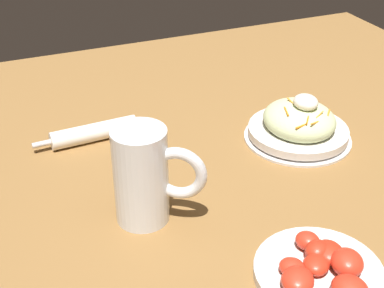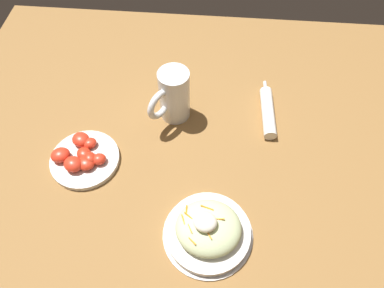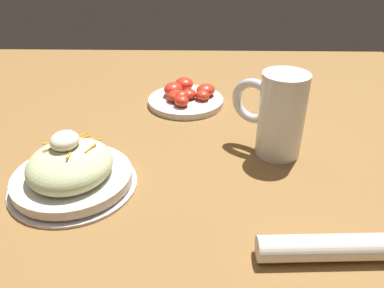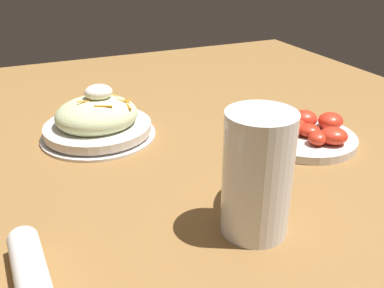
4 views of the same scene
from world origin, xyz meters
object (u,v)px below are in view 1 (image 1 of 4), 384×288
Objects in this scene: salad_plate at (299,125)px; napkin_roll at (93,132)px; tomato_plate at (321,270)px; beer_mug at (144,181)px.

napkin_roll is (0.15, 0.38, -0.01)m from salad_plate.
napkin_roll is 1.14× the size of tomato_plate.
beer_mug is 0.77× the size of napkin_roll.
beer_mug is (-0.12, 0.36, 0.04)m from salad_plate.
napkin_roll is at bearing 3.84° from beer_mug.
beer_mug is at bearing -176.16° from napkin_roll.
tomato_plate is at bearing 152.69° from salad_plate.
tomato_plate is (-0.35, 0.18, -0.01)m from salad_plate.
tomato_plate is at bearing -140.95° from beer_mug.
salad_plate reaches higher than tomato_plate.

